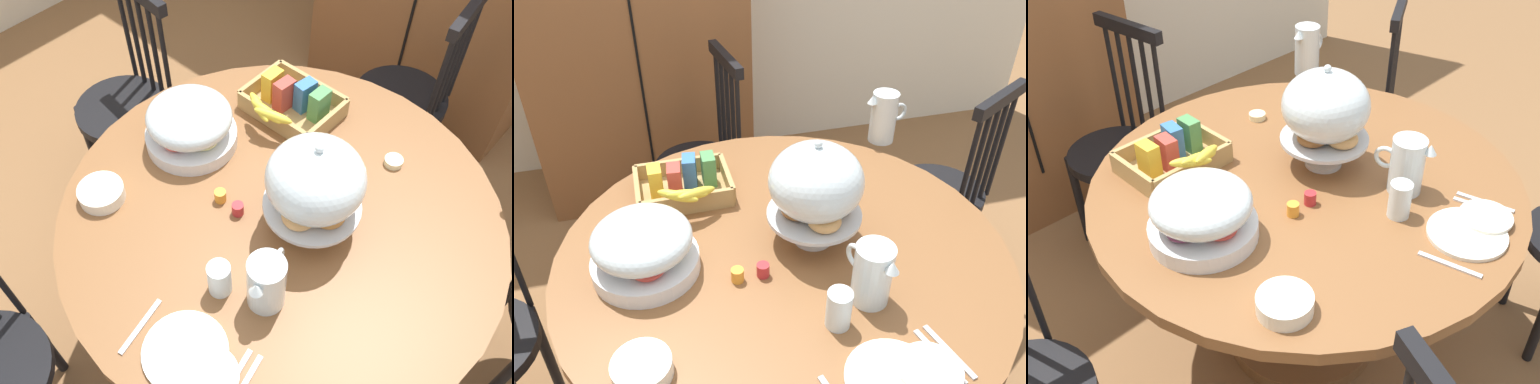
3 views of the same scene
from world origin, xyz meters
TOP-DOWN VIEW (x-y plane):
  - ground_plane at (0.00, 0.00)m, footprint 10.00×10.00m
  - dining_table at (0.09, -0.09)m, footprint 1.34×1.34m
  - windsor_chair_near_window at (-0.01, 0.88)m, footprint 0.40×0.40m
  - windsor_chair_host_seat at (0.95, 0.37)m, footprint 0.45×0.45m
  - pastry_stand_with_dome at (0.19, -0.07)m, footprint 0.28×0.28m
  - fruit_platter_covered at (-0.31, -0.07)m, footprint 0.30×0.30m
  - orange_juice_pitcher at (0.25, -0.34)m, footprint 0.10×0.18m
  - milk_pitcher at (0.64, 0.42)m, footprint 0.18×0.10m
  - cereal_basket at (-0.16, 0.25)m, footprint 0.32×0.30m
  - china_plate_large at (0.20, -0.58)m, footprint 0.22×0.22m
  - china_plate_small at (0.29, -0.59)m, footprint 0.15×0.15m
  - cereal_bowl at (-0.35, -0.42)m, footprint 0.14×0.14m
  - drinking_glass at (0.14, -0.40)m, footprint 0.06×0.06m
  - butter_dish at (0.24, 0.29)m, footprint 0.06×0.06m
  - jam_jar_strawberry at (-0.00, -0.18)m, footprint 0.04×0.04m
  - jam_jar_apricot at (-0.07, -0.18)m, footprint 0.04×0.04m
  - table_knife at (0.33, -0.55)m, footprint 0.05×0.17m
  - dinner_fork at (0.36, -0.55)m, footprint 0.05×0.17m
  - soup_spoon at (0.06, -0.62)m, footprint 0.05×0.17m

SIDE VIEW (x-z plane):
  - ground_plane at x=0.00m, z-range 0.00..0.00m
  - windsor_chair_near_window at x=-0.01m, z-range -0.03..0.94m
  - windsor_chair_host_seat at x=0.95m, z-range -0.03..0.94m
  - dining_table at x=0.09m, z-range 0.18..0.92m
  - table_knife at x=0.33m, z-range 0.74..0.75m
  - dinner_fork at x=0.36m, z-range 0.74..0.75m
  - soup_spoon at x=0.06m, z-range 0.74..0.75m
  - china_plate_large at x=0.20m, z-range 0.74..0.75m
  - butter_dish at x=0.24m, z-range 0.74..0.76m
  - china_plate_small at x=0.29m, z-range 0.75..0.76m
  - jam_jar_strawberry at x=0.00m, z-range 0.74..0.78m
  - jam_jar_apricot at x=-0.07m, z-range 0.74..0.78m
  - cereal_bowl at x=-0.35m, z-range 0.74..0.78m
  - cereal_basket at x=-0.16m, z-range 0.73..0.85m
  - drinking_glass at x=0.14m, z-range 0.74..0.85m
  - orange_juice_pitcher at x=0.25m, z-range 0.73..0.91m
  - fruit_platter_covered at x=-0.31m, z-range 0.74..0.92m
  - milk_pitcher at x=0.64m, z-range 0.73..0.93m
  - pastry_stand_with_dome at x=0.19m, z-range 0.77..1.11m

